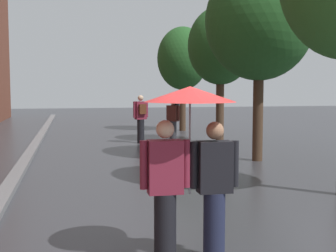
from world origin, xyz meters
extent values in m
cube|color=slate|center=(-3.20, 10.00, 0.06)|extent=(0.30, 36.00, 0.12)
cylinder|color=#473323|center=(3.11, 6.97, 1.31)|extent=(0.28, 0.28, 2.63)
ellipsoid|color=#235623|center=(3.11, 6.97, 3.84)|extent=(2.97, 2.97, 3.23)
cylinder|color=#473323|center=(3.38, 11.16, 1.24)|extent=(0.29, 0.29, 2.48)
ellipsoid|color=#235623|center=(3.38, 11.16, 3.54)|extent=(2.38, 2.38, 2.83)
cylinder|color=#473323|center=(3.14, 15.98, 1.14)|extent=(0.30, 0.30, 2.28)
ellipsoid|color=#235623|center=(3.14, 15.98, 3.37)|extent=(2.36, 2.36, 2.91)
cylinder|color=black|center=(-0.90, 0.12, 0.41)|extent=(0.26, 0.26, 0.83)
cube|color=maroon|center=(-0.90, 0.12, 1.14)|extent=(0.40, 0.22, 0.62)
sphere|color=beige|center=(-0.90, 0.12, 1.57)|extent=(0.21, 0.21, 0.21)
cylinder|color=maroon|center=(-1.15, 0.12, 1.17)|extent=(0.09, 0.09, 0.56)
cylinder|color=maroon|center=(-0.65, 0.12, 1.17)|extent=(0.09, 0.09, 0.56)
cylinder|color=#1E233D|center=(-0.31, 0.12, 0.41)|extent=(0.26, 0.26, 0.81)
cube|color=black|center=(-0.31, 0.12, 1.12)|extent=(0.40, 0.22, 0.61)
sphere|color=#9E7051|center=(-0.31, 0.12, 1.55)|extent=(0.21, 0.21, 0.21)
cylinder|color=black|center=(-0.56, 0.12, 1.15)|extent=(0.09, 0.09, 0.55)
cylinder|color=black|center=(-0.06, 0.11, 1.15)|extent=(0.09, 0.09, 0.55)
cylinder|color=#9E9EA3|center=(-0.60, 0.14, 1.35)|extent=(0.02, 0.02, 1.11)
cone|color=red|center=(-0.60, 0.14, 1.98)|extent=(1.07, 1.07, 0.18)
cylinder|color=black|center=(0.52, 11.65, 0.44)|extent=(0.26, 0.26, 0.87)
cube|color=maroon|center=(0.52, 11.65, 1.20)|extent=(0.45, 0.33, 0.65)
sphere|color=beige|center=(0.52, 11.65, 1.65)|extent=(0.21, 0.21, 0.21)
cylinder|color=maroon|center=(0.28, 11.58, 1.23)|extent=(0.09, 0.09, 0.59)
cylinder|color=maroon|center=(0.76, 11.73, 1.23)|extent=(0.09, 0.09, 0.59)
cube|color=#592D19|center=(0.56, 11.52, 1.25)|extent=(0.29, 0.21, 0.36)
cylinder|color=#2D2D33|center=(1.74, 11.68, 0.39)|extent=(0.26, 0.26, 0.78)
cube|color=#4C231E|center=(1.74, 11.68, 1.07)|extent=(0.43, 0.44, 0.59)
sphere|color=beige|center=(1.74, 11.68, 1.49)|extent=(0.21, 0.21, 0.21)
cylinder|color=#4C231E|center=(1.91, 11.50, 1.10)|extent=(0.09, 0.09, 0.53)
cylinder|color=#4C231E|center=(1.57, 11.86, 1.10)|extent=(0.09, 0.09, 0.53)
cube|color=black|center=(1.84, 11.78, 1.25)|extent=(0.28, 0.29, 0.36)
camera|label=1|loc=(-1.95, -5.04, 2.06)|focal=49.50mm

